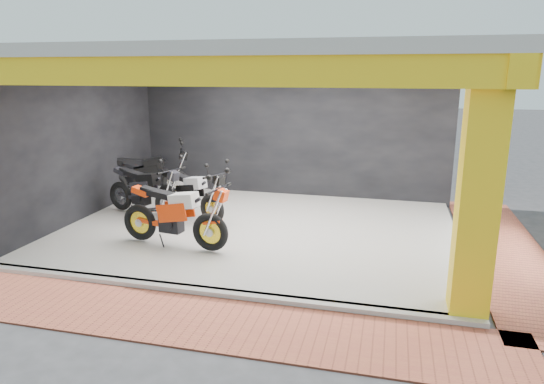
% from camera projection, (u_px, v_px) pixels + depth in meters
% --- Properties ---
extents(ground, '(80.00, 80.00, 0.00)m').
position_uv_depth(ground, '(228.00, 269.00, 8.32)').
color(ground, '#2D2D30').
rests_on(ground, ground).
extents(showroom_floor, '(8.00, 6.00, 0.10)m').
position_uv_depth(showroom_floor, '(259.00, 230.00, 10.19)').
color(showroom_floor, white).
rests_on(showroom_floor, ground).
extents(showroom_ceiling, '(8.40, 6.40, 0.20)m').
position_uv_depth(showroom_ceiling, '(258.00, 55.00, 9.33)').
color(showroom_ceiling, beige).
rests_on(showroom_ceiling, corner_column).
extents(back_wall, '(8.20, 0.20, 3.50)m').
position_uv_depth(back_wall, '(290.00, 132.00, 12.70)').
color(back_wall, black).
rests_on(back_wall, ground).
extents(left_wall, '(0.20, 6.20, 3.50)m').
position_uv_depth(left_wall, '(81.00, 143.00, 10.75)').
color(left_wall, black).
rests_on(left_wall, ground).
extents(corner_column, '(0.50, 0.50, 3.50)m').
position_uv_depth(corner_column, '(478.00, 194.00, 6.31)').
color(corner_column, yellow).
rests_on(corner_column, ground).
extents(header_beam_front, '(8.40, 0.30, 0.40)m').
position_uv_depth(header_beam_front, '(198.00, 71.00, 6.58)').
color(header_beam_front, yellow).
rests_on(header_beam_front, corner_column).
extents(header_beam_right, '(0.30, 6.40, 0.40)m').
position_uv_depth(header_beam_right, '(478.00, 71.00, 8.46)').
color(header_beam_right, yellow).
rests_on(header_beam_right, corner_column).
extents(floor_kerb, '(8.00, 0.20, 0.10)m').
position_uv_depth(floor_kerb, '(206.00, 292.00, 7.35)').
color(floor_kerb, white).
rests_on(floor_kerb, ground).
extents(paver_front, '(9.00, 1.40, 0.03)m').
position_uv_depth(paver_front, '(184.00, 318.00, 6.63)').
color(paver_front, brown).
rests_on(paver_front, ground).
extents(paver_right, '(1.40, 7.00, 0.03)m').
position_uv_depth(paver_right, '(505.00, 252.00, 9.07)').
color(paver_right, brown).
rests_on(paver_right, ground).
extents(moto_hero, '(2.47, 1.21, 1.45)m').
position_uv_depth(moto_hero, '(210.00, 214.00, 8.65)').
color(moto_hero, '#F43A0A').
rests_on(moto_hero, showroom_floor).
extents(moto_row_a, '(2.34, 1.63, 1.34)m').
position_uv_depth(moto_row_a, '(212.00, 194.00, 10.23)').
color(moto_row_a, black).
rests_on(moto_row_a, showroom_floor).
extents(moto_row_b, '(2.40, 1.48, 1.38)m').
position_uv_depth(moto_row_b, '(166.00, 190.00, 10.51)').
color(moto_row_b, black).
rests_on(moto_row_b, showroom_floor).
extents(moto_row_d, '(2.50, 1.86, 1.44)m').
position_uv_depth(moto_row_d, '(175.00, 170.00, 12.51)').
color(moto_row_d, black).
rests_on(moto_row_d, showroom_floor).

